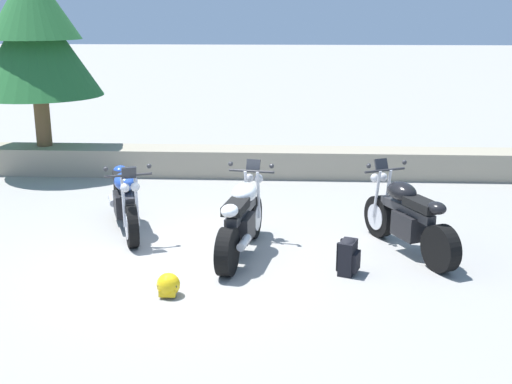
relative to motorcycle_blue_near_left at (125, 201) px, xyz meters
name	(u,v)px	position (x,y,z in m)	size (l,w,h in m)	color
ground_plane	(192,262)	(1.18, -1.20, -0.49)	(120.00, 120.00, 0.00)	gray
stone_wall	(227,162)	(1.18, 3.60, -0.21)	(36.00, 0.80, 0.55)	gray
motorcycle_blue_near_left	(125,201)	(0.00, 0.00, 0.00)	(0.98, 1.99, 1.18)	black
motorcycle_white_centre	(242,221)	(1.82, -0.86, 0.00)	(0.70, 2.06, 1.18)	black
motorcycle_black_far_right	(408,219)	(4.10, -0.65, 0.00)	(1.10, 1.93, 1.18)	black
rider_backpack	(348,256)	(3.23, -1.47, -0.24)	(0.32, 0.34, 0.47)	black
rider_helmet	(168,285)	(1.06, -2.26, -0.35)	(0.28, 0.28, 0.28)	yellow
pine_tree_far_left	(35,33)	(-2.63, 3.69, 2.33)	(2.55, 2.55, 3.62)	brown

